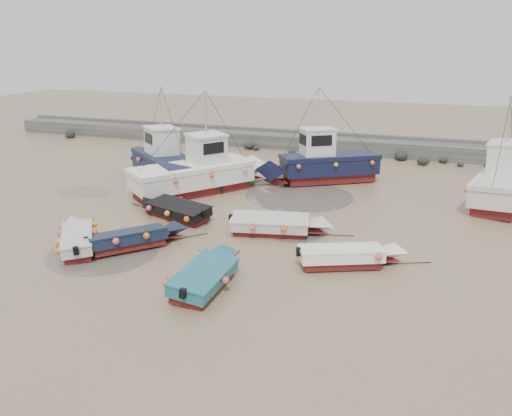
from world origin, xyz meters
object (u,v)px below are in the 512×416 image
at_px(dinghy_0, 78,236).
at_px(dinghy_5, 277,223).
at_px(dinghy_2, 207,272).
at_px(cabin_boat_1, 201,172).
at_px(cabin_boat_3, 505,181).
at_px(dinghy_1, 135,236).
at_px(cabin_boat_2, 321,162).
at_px(cabin_boat_0, 163,162).
at_px(person, 219,194).
at_px(dinghy_3, 350,254).
at_px(dinghy_4, 175,208).

distance_m(dinghy_0, dinghy_5, 9.42).
bearing_deg(dinghy_2, cabin_boat_1, 116.42).
height_order(cabin_boat_1, cabin_boat_3, same).
bearing_deg(dinghy_1, cabin_boat_2, 110.63).
relative_size(dinghy_2, cabin_boat_0, 0.65).
xyz_separation_m(cabin_boat_1, person, (1.23, -0.09, -1.32)).
bearing_deg(cabin_boat_3, cabin_boat_2, -170.70).
bearing_deg(cabin_boat_0, dinghy_3, -82.75).
xyz_separation_m(dinghy_4, cabin_boat_1, (-0.67, 4.82, 0.77)).
relative_size(dinghy_2, person, 3.11).
height_order(dinghy_1, person, dinghy_1).
distance_m(cabin_boat_1, person, 1.80).
relative_size(dinghy_4, cabin_boat_2, 0.66).
bearing_deg(cabin_boat_3, dinghy_0, -129.73).
bearing_deg(cabin_boat_1, dinghy_3, 0.01).
height_order(dinghy_5, cabin_boat_3, cabin_boat_3).
bearing_deg(dinghy_5, dinghy_4, -106.60).
xyz_separation_m(cabin_boat_3, person, (-16.38, -3.62, -1.38)).
relative_size(dinghy_3, cabin_boat_1, 0.59).
height_order(dinghy_5, person, dinghy_5).
bearing_deg(cabin_boat_1, dinghy_0, -62.40).
relative_size(dinghy_3, cabin_boat_0, 0.63).
bearing_deg(cabin_boat_2, cabin_boat_1, 94.11).
relative_size(cabin_boat_0, person, 4.81).
relative_size(dinghy_1, person, 2.57).
bearing_deg(cabin_boat_1, cabin_boat_0, -164.49).
xyz_separation_m(dinghy_2, dinghy_5, (1.01, 6.17, -0.01)).
bearing_deg(dinghy_0, dinghy_4, 29.25).
bearing_deg(cabin_boat_1, cabin_boat_2, 72.17).
distance_m(cabin_boat_0, cabin_boat_2, 10.54).
relative_size(dinghy_1, cabin_boat_1, 0.50).
height_order(dinghy_4, cabin_boat_3, cabin_boat_3).
height_order(dinghy_0, dinghy_4, same).
relative_size(dinghy_1, cabin_boat_2, 0.54).
xyz_separation_m(dinghy_2, person, (-4.34, 11.34, -0.55)).
relative_size(dinghy_3, cabin_boat_3, 0.62).
relative_size(dinghy_3, cabin_boat_2, 0.63).
height_order(dinghy_0, dinghy_3, same).
relative_size(cabin_boat_2, person, 4.77).
relative_size(cabin_boat_0, cabin_boat_3, 0.98).
bearing_deg(person, dinghy_2, 77.81).
xyz_separation_m(cabin_boat_0, person, (4.66, -1.43, -1.33)).
distance_m(cabin_boat_1, cabin_boat_2, 8.07).
height_order(dinghy_0, cabin_boat_1, cabin_boat_1).
xyz_separation_m(dinghy_1, dinghy_3, (9.63, 1.23, -0.00)).
height_order(dinghy_0, cabin_boat_0, cabin_boat_0).
height_order(dinghy_5, cabin_boat_1, cabin_boat_1).
distance_m(dinghy_3, dinghy_5, 4.76).
bearing_deg(cabin_boat_0, cabin_boat_2, -30.89).
distance_m(dinghy_4, cabin_boat_3, 18.90).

